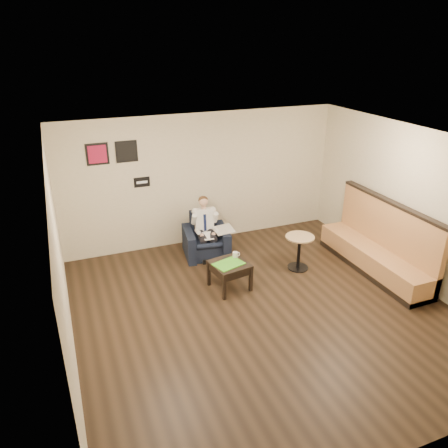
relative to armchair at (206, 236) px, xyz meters
name	(u,v)px	position (x,y,z in m)	size (l,w,h in m)	color
ground	(263,311)	(0.21, -2.26, -0.42)	(6.00, 6.00, 0.00)	black
wall_back	(203,179)	(0.21, 0.74, 0.98)	(6.00, 0.02, 2.80)	beige
wall_front	(409,358)	(0.21, -5.26, 0.98)	(6.00, 0.02, 2.80)	beige
wall_left	(61,270)	(-2.79, -2.26, 0.98)	(0.02, 6.00, 2.80)	beige
wall_right	(418,208)	(3.21, -2.26, 0.98)	(0.02, 6.00, 2.80)	beige
ceiling	(271,145)	(0.21, -2.26, 2.38)	(6.00, 6.00, 0.02)	white
seating_sign	(142,182)	(-1.09, 0.72, 1.08)	(0.32, 0.02, 0.20)	black
art_print_left	(97,154)	(-1.89, 0.72, 1.73)	(0.42, 0.03, 0.42)	#A9143B
art_print_right	(127,151)	(-1.34, 0.72, 1.73)	(0.42, 0.03, 0.42)	black
armchair	(206,236)	(0.00, 0.00, 0.00)	(0.88, 0.88, 0.85)	black
seated_man	(207,231)	(-0.02, -0.11, 0.16)	(0.55, 0.83, 1.16)	silver
lap_papers	(208,236)	(-0.03, -0.20, 0.10)	(0.19, 0.28, 0.01)	white
newspaper	(224,229)	(0.34, -0.14, 0.15)	(0.37, 0.46, 0.01)	silver
side_table	(230,276)	(-0.05, -1.39, -0.17)	(0.62, 0.62, 0.51)	black
green_folder	(229,264)	(-0.08, -1.41, 0.09)	(0.51, 0.36, 0.01)	green
coffee_mug	(235,255)	(0.13, -1.22, 0.14)	(0.09, 0.09, 0.11)	white
smartphone	(227,258)	(-0.02, -1.20, 0.09)	(0.16, 0.08, 0.01)	black
banquette	(377,238)	(2.80, -1.81, 0.26)	(0.64, 2.67, 1.37)	#AE7643
cafe_table	(299,252)	(1.48, -1.21, -0.08)	(0.55, 0.55, 0.69)	tan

